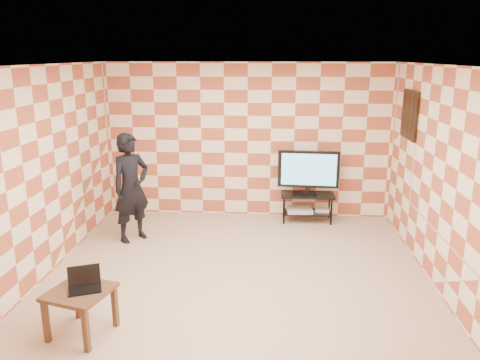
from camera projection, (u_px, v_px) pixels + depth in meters
name	position (u px, v px, depth m)	size (l,w,h in m)	color
floor	(237.00, 276.00, 6.14)	(5.00, 5.00, 0.00)	tan
wall_back	(247.00, 141.00, 8.20)	(5.00, 0.02, 2.70)	beige
wall_front	(210.00, 265.00, 3.38)	(5.00, 0.02, 2.70)	beige
wall_left	(41.00, 174.00, 5.96)	(0.02, 5.00, 2.70)	beige
wall_right	(444.00, 181.00, 5.62)	(0.02, 5.00, 2.70)	beige
ceiling	(236.00, 65.00, 5.44)	(5.00, 5.00, 0.02)	white
wall_art	(410.00, 115.00, 6.96)	(0.04, 0.72, 0.72)	black
tv_stand	(307.00, 201.00, 8.08)	(0.91, 0.41, 0.50)	black
tv	(308.00, 170.00, 7.93)	(1.03, 0.21, 0.75)	black
dvd_player	(300.00, 210.00, 8.10)	(0.43, 0.31, 0.07)	#AFAFB2
game_console	(322.00, 210.00, 8.13)	(0.24, 0.17, 0.05)	silver
side_table	(80.00, 298.00, 4.78)	(0.71, 0.71, 0.50)	#382311
laptop	(85.00, 284.00, 4.79)	(0.40, 0.36, 0.22)	black
person	(131.00, 188.00, 7.16)	(0.62, 0.40, 1.69)	black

